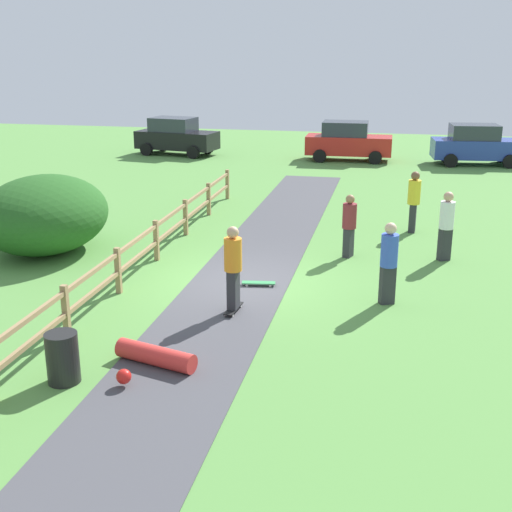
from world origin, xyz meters
The scene contains 15 objects.
ground_plane centered at (0.00, 0.00, 0.00)m, with size 60.00×60.00×0.00m, color #568E42.
asphalt_path centered at (0.00, 0.00, 0.01)m, with size 2.40×28.00×0.02m, color #47474C.
wooden_fence centered at (-2.60, 0.00, 0.67)m, with size 0.12×18.12×1.10m.
bush_large centered at (-5.87, 1.41, 1.07)m, with size 3.34×4.01×2.14m, color #23561E.
trash_bin centered at (-1.80, -5.56, 0.45)m, with size 0.56×0.56×0.90m, color black.
skater_riding centered at (0.30, -1.90, 1.09)m, with size 0.41×0.81×1.91m.
skater_fallen centered at (-0.49, -4.74, 0.20)m, with size 1.61×1.39×0.36m.
skateboard_loose centered at (0.50, -0.18, 0.09)m, with size 0.82×0.31×0.08m.
bystander_yellow centered at (4.14, 5.62, 1.05)m, with size 0.41×0.41×1.89m.
bystander_blue centered at (3.53, -0.67, 1.04)m, with size 0.51×0.51×1.87m.
bystander_maroon centered at (2.41, 2.65, 0.95)m, with size 0.48×0.48×1.73m.
bystander_white centered at (4.95, 2.88, 1.04)m, with size 0.52×0.52×1.87m.
parked_car_red centered at (1.10, 18.76, 0.96)m, with size 4.22×2.04×1.92m.
parked_car_black centered at (-7.84, 18.77, 0.96)m, with size 4.42×2.51×1.92m.
parked_car_blue centered at (7.22, 18.75, 0.96)m, with size 4.35×2.33×1.92m.
Camera 1 is at (3.59, -15.10, 5.56)m, focal length 47.36 mm.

